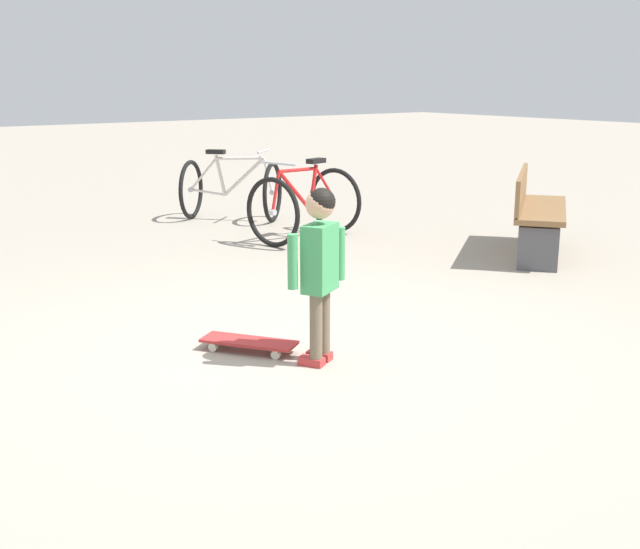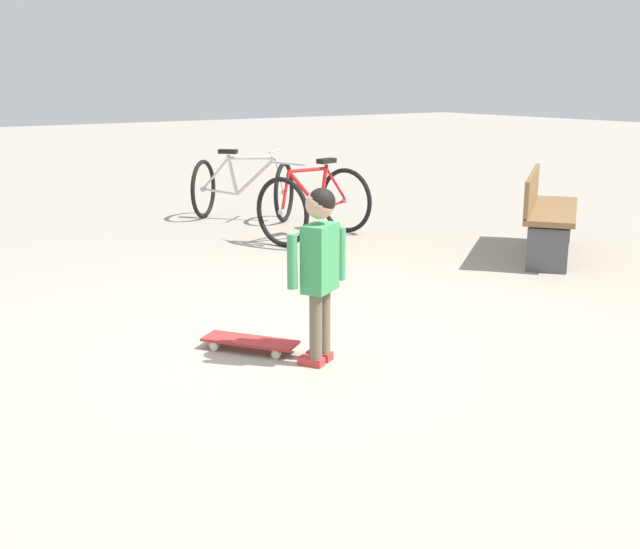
% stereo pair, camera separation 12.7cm
% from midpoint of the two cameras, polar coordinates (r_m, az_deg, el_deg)
% --- Properties ---
extents(ground_plane, '(50.00, 50.00, 0.00)m').
position_cam_midpoint_polar(ground_plane, '(4.93, -3.67, -5.72)').
color(ground_plane, '#9E9384').
extents(child_person, '(0.41, 0.26, 1.06)m').
position_cam_midpoint_polar(child_person, '(4.58, -0.81, 1.29)').
color(child_person, brown).
rests_on(child_person, ground).
extents(skateboard, '(0.50, 0.61, 0.07)m').
position_cam_midpoint_polar(skateboard, '(4.97, -5.90, -4.92)').
color(skateboard, '#B22D2D').
rests_on(skateboard, ground).
extents(bicycle_near, '(1.24, 1.27, 0.85)m').
position_cam_midpoint_polar(bicycle_near, '(9.49, -6.83, 6.19)').
color(bicycle_near, black).
rests_on(bicycle_near, ground).
extents(bicycle_mid, '(1.21, 0.96, 0.85)m').
position_cam_midpoint_polar(bicycle_mid, '(8.30, -1.51, 5.15)').
color(bicycle_mid, black).
rests_on(bicycle_mid, ground).
extents(street_bench, '(1.54, 1.32, 0.80)m').
position_cam_midpoint_polar(street_bench, '(7.84, 14.94, 4.47)').
color(street_bench, brown).
rests_on(street_bench, ground).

